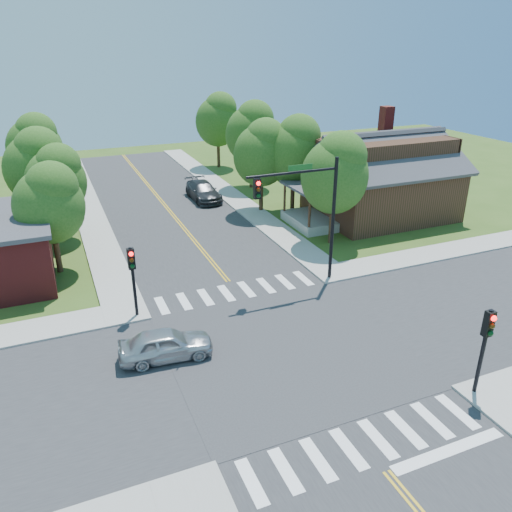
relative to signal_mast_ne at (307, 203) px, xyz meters
name	(u,v)px	position (x,y,z in m)	size (l,w,h in m)	color
ground	(285,350)	(-3.91, -5.59, -4.85)	(100.00, 100.00, 0.00)	#36531A
road_ns	(285,350)	(-3.91, -5.59, -4.83)	(10.00, 90.00, 0.04)	#2D2D30
road_ew	(285,350)	(-3.91, -5.59, -4.83)	(90.00, 10.00, 0.04)	#2D2D30
intersection_patch	(285,350)	(-3.91, -5.59, -4.85)	(10.20, 10.20, 0.06)	#2D2D30
sidewalk_ne	(373,207)	(11.90, 10.23, -4.78)	(40.00, 40.00, 0.14)	#9E9B93
crosswalk_north	(236,291)	(-3.91, 0.61, -4.80)	(8.85, 2.00, 0.01)	white
crosswalk_south	(363,444)	(-3.91, -11.79, -4.80)	(8.85, 2.00, 0.01)	white
centerline	(285,350)	(-3.91, -5.59, -4.80)	(0.30, 90.00, 0.01)	gold
stop_bar	(448,452)	(-1.41, -13.19, -4.85)	(4.60, 0.45, 0.09)	white
signal_mast_ne	(307,203)	(0.00, 0.00, 0.00)	(5.30, 0.42, 7.20)	black
signal_pole_se	(486,337)	(1.69, -11.21, -2.19)	(0.34, 0.42, 3.80)	black
signal_pole_nw	(132,270)	(-9.51, -0.01, -2.19)	(0.34, 0.42, 3.80)	black
house_ne	(381,174)	(11.19, 8.65, -1.52)	(13.05, 8.80, 7.11)	#2F2010
tree_e_a	(336,171)	(4.78, 4.91, 0.16)	(4.50, 4.27, 7.65)	#382314
tree_e_b	(295,149)	(5.35, 11.94, 0.26)	(4.59, 4.36, 7.81)	#382314
tree_e_c	(252,131)	(5.11, 20.10, 0.42)	(4.73, 4.49, 8.04)	#382314
tree_e_d	(218,118)	(4.93, 29.05, 0.38)	(4.70, 4.46, 7.98)	#382314
tree_w_a	(50,201)	(-12.72, 7.20, -0.42)	(3.98, 3.78, 6.77)	#382314
tree_w_b	(38,165)	(-13.15, 14.74, 0.13)	(4.47, 4.25, 7.60)	#382314
tree_w_c	(35,144)	(-13.21, 22.64, 0.11)	(4.46, 4.23, 7.58)	#382314
tree_w_d	(36,136)	(-13.14, 31.63, -0.68)	(3.74, 3.56, 6.37)	#382314
tree_house	(262,151)	(3.08, 13.08, 0.06)	(4.41, 4.19, 7.49)	#382314
tree_bldg	(57,178)	(-12.09, 12.67, -0.42)	(3.98, 3.78, 6.76)	#382314
car_silver	(166,345)	(-8.98, -4.10, -4.16)	(4.22, 2.04, 1.39)	#B9BCC1
car_dgrey	(203,192)	(-0.41, 17.92, -4.09)	(2.19, 5.28, 1.53)	#2D2F32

